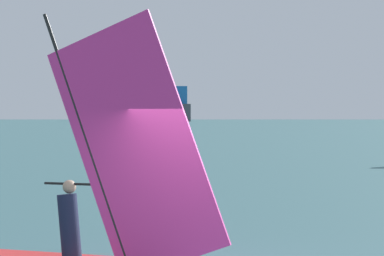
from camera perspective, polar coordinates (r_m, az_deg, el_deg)
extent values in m
cylinder|color=black|center=(14.43, -6.77, -0.47)|extent=(1.53, 0.18, 3.94)
cube|color=#D8338C|center=(14.04, -3.57, -1.18)|extent=(3.12, 0.30, 4.26)
cylinder|color=black|center=(14.37, -6.03, -3.59)|extent=(1.90, 0.19, 0.04)
cylinder|color=#191E38|center=(14.67, -7.77, -6.14)|extent=(0.44, 0.35, 1.04)
sphere|color=tan|center=(14.61, -7.77, -3.70)|extent=(0.22, 0.22, 0.22)
cube|color=#3F444C|center=(583.75, -2.15, 0.94)|extent=(98.29, 135.03, 10.09)
cube|color=silver|center=(637.90, -2.50, 2.38)|extent=(30.57, 27.82, 22.37)
cylinder|color=black|center=(638.48, -2.50, 3.65)|extent=(4.00, 4.00, 6.00)
cube|color=#59388C|center=(601.24, -2.27, 1.91)|extent=(26.07, 21.39, 10.40)
cube|color=#59388C|center=(590.25, -2.20, 1.93)|extent=(26.07, 21.39, 10.40)
cube|color=#2D8C47|center=(579.22, -2.12, 1.70)|extent=(26.07, 21.39, 5.20)
cube|color=red|center=(568.29, -2.04, 1.98)|extent=(26.07, 21.39, 10.40)
cube|color=#2D8C47|center=(557.23, -1.96, 1.61)|extent=(26.07, 21.39, 2.60)
cube|color=red|center=(546.33, -1.88, 2.03)|extent=(26.07, 21.39, 10.40)
cube|color=#59388C|center=(535.27, -1.79, 1.64)|extent=(26.07, 21.39, 2.60)
cube|color=#1E66AD|center=(524.37, -1.69, 2.09)|extent=(26.07, 21.39, 10.40)
cube|color=#756B56|center=(1415.27, 10.32, 1.54)|extent=(1340.88, 767.60, 47.86)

